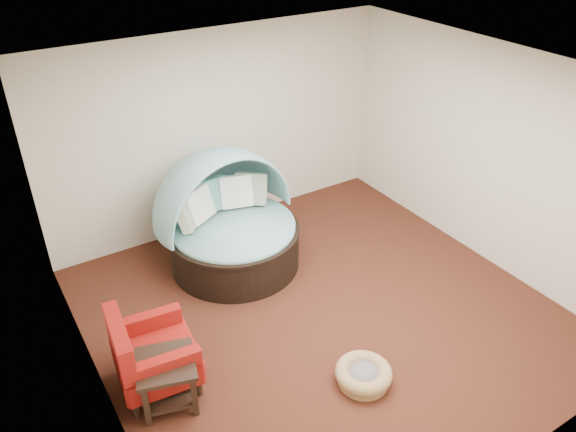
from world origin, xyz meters
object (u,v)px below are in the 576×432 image
canopy_daybed (229,214)px  red_armchair (150,355)px  side_table (167,376)px  pet_basket (363,374)px

canopy_daybed → red_armchair: size_ratio=2.13×
side_table → red_armchair: bearing=101.6°
red_armchair → side_table: (0.06, -0.28, -0.08)m
pet_basket → red_armchair: 2.13m
canopy_daybed → pet_basket: canopy_daybed is taller
canopy_daybed → side_table: size_ratio=2.81×
red_armchair → side_table: bearing=-72.1°
pet_basket → red_armchair: size_ratio=0.79×
canopy_daybed → side_table: 2.42m
canopy_daybed → red_armchair: (-1.64, -1.51, -0.30)m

